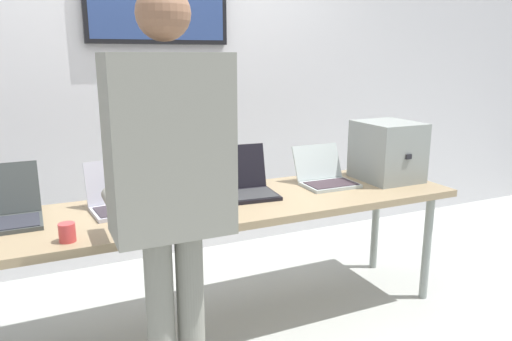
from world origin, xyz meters
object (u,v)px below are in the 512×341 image
object	(u,v)px
workbench	(225,211)
coffee_mug	(67,232)
laptop_station_1	(127,198)
laptop_station_2	(241,184)
laptop_station_0	(1,211)
equipment_box	(387,151)
laptop_station_3	(325,176)
person	(170,177)

from	to	relation	value
workbench	coffee_mug	size ratio (longest dim) A/B	32.65
laptop_station_1	laptop_station_2	bearing A→B (deg)	-1.61
laptop_station_0	laptop_station_2	bearing A→B (deg)	-1.64
workbench	laptop_station_0	distance (m)	1.10
equipment_box	laptop_station_1	distance (m)	1.62
laptop_station_0	laptop_station_2	size ratio (longest dim) A/B	0.93
laptop_station_3	coffee_mug	xyz separation A→B (m)	(-1.51, -0.34, -0.01)
laptop_station_1	laptop_station_0	bearing A→B (deg)	178.34
laptop_station_1	laptop_station_3	world-z (taller)	laptop_station_1
laptop_station_2	workbench	bearing A→B (deg)	-144.70
equipment_box	laptop_station_0	world-z (taller)	equipment_box
laptop_station_0	laptop_station_3	bearing A→B (deg)	-1.24
equipment_box	laptop_station_1	xyz separation A→B (m)	(-1.61, 0.08, -0.13)
laptop_station_2	laptop_station_3	bearing A→B (deg)	-0.39
workbench	laptop_station_2	bearing A→B (deg)	35.30
laptop_station_2	laptop_station_3	xyz separation A→B (m)	(0.56, -0.00, -0.01)
laptop_station_2	person	distance (m)	0.97
laptop_station_0	coffee_mug	size ratio (longest dim) A/B	4.37
laptop_station_0	person	xyz separation A→B (m)	(0.63, -0.75, 0.27)
laptop_station_1	laptop_station_3	bearing A→B (deg)	-1.04
laptop_station_1	person	world-z (taller)	person
equipment_box	workbench	bearing A→B (deg)	-178.43
equipment_box	coffee_mug	world-z (taller)	equipment_box
workbench	person	size ratio (longest dim) A/B	1.54
person	laptop_station_0	bearing A→B (deg)	129.82
laptop_station_0	person	distance (m)	1.01
person	coffee_mug	xyz separation A→B (m)	(-0.36, 0.37, -0.29)
laptop_station_1	laptop_station_3	distance (m)	1.19
coffee_mug	equipment_box	bearing A→B (deg)	8.27
laptop_station_1	laptop_station_2	xyz separation A→B (m)	(0.63, -0.02, 0.00)
workbench	laptop_station_0	bearing A→B (deg)	173.23
person	equipment_box	bearing A→B (deg)	22.54
workbench	coffee_mug	distance (m)	0.86
laptop_station_2	person	size ratio (longest dim) A/B	0.22
workbench	laptop_station_1	xyz separation A→B (m)	(-0.50, 0.11, 0.11)
equipment_box	laptop_station_2	bearing A→B (deg)	176.30
workbench	coffee_mug	world-z (taller)	coffee_mug
equipment_box	laptop_station_2	world-z (taller)	equipment_box
laptop_station_0	person	bearing A→B (deg)	-50.18
laptop_station_0	laptop_station_3	xyz separation A→B (m)	(1.78, -0.04, -0.01)
workbench	laptop_station_1	size ratio (longest dim) A/B	6.64
laptop_station_1	workbench	bearing A→B (deg)	-12.63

